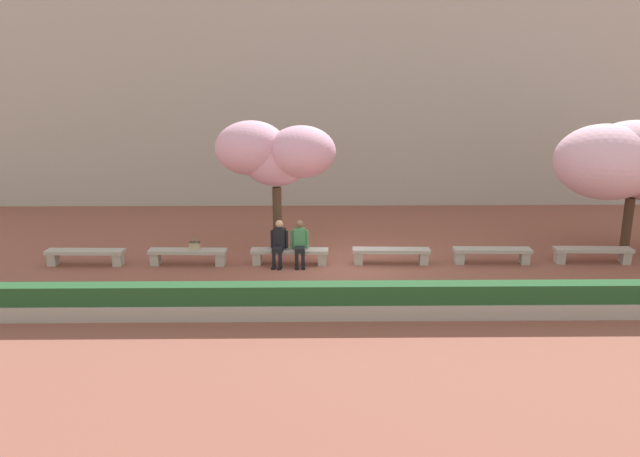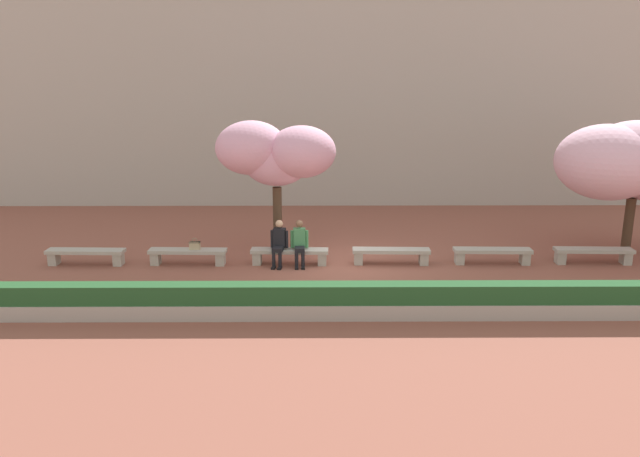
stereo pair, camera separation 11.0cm
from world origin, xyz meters
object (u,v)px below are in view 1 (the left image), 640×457
object	(u,v)px
cherry_tree_secondary	(634,162)
stone_bench_center	(290,254)
stone_bench_near_east	(391,253)
stone_bench_east_end	(492,253)
stone_bench_far_east	(593,253)
stone_bench_near_west	(188,254)
person_seated_left	(279,241)
person_seated_right	(300,241)
stone_bench_west_end	(85,255)
handbag	(195,245)
cherry_tree_main	(275,153)

from	to	relation	value
cherry_tree_secondary	stone_bench_center	bearing A→B (deg)	-174.05
stone_bench_near_east	stone_bench_east_end	bearing A→B (deg)	0.00
stone_bench_near_east	stone_bench_far_east	xyz separation A→B (m)	(5.78, 0.00, 0.00)
stone_bench_near_west	stone_bench_far_east	distance (m)	11.56
person_seated_left	cherry_tree_secondary	xyz separation A→B (m)	(10.38, 1.10, 2.05)
stone_bench_near_east	person_seated_left	bearing A→B (deg)	-179.05
stone_bench_far_east	cherry_tree_secondary	size ratio (longest dim) A/B	0.47
person_seated_right	stone_bench_west_end	bearing A→B (deg)	179.49
stone_bench_near_west	person_seated_left	distance (m)	2.62
stone_bench_near_west	handbag	bearing A→B (deg)	-0.86
stone_bench_near_east	cherry_tree_main	xyz separation A→B (m)	(-3.33, 1.28, 2.70)
stone_bench_far_east	person_seated_right	xyz separation A→B (m)	(-8.38, -0.05, 0.38)
stone_bench_far_east	stone_bench_center	bearing A→B (deg)	180.00
stone_bench_center	stone_bench_far_east	bearing A→B (deg)	0.00
stone_bench_west_end	stone_bench_east_end	distance (m)	11.56
stone_bench_far_east	person_seated_left	xyz separation A→B (m)	(-8.96, -0.05, 0.38)
handbag	cherry_tree_main	size ratio (longest dim) A/B	0.09
stone_bench_near_west	person_seated_right	size ratio (longest dim) A/B	1.71
cherry_tree_main	cherry_tree_secondary	world-z (taller)	cherry_tree_secondary
person_seated_right	cherry_tree_secondary	bearing A→B (deg)	6.43
person_seated_right	handbag	xyz separation A→B (m)	(-2.96, 0.05, -0.12)
person_seated_left	person_seated_right	world-z (taller)	same
stone_bench_near_west	person_seated_right	distance (m)	3.20
stone_bench_east_end	cherry_tree_secondary	size ratio (longest dim) A/B	0.47
stone_bench_center	handbag	xyz separation A→B (m)	(-2.68, -0.00, 0.27)
stone_bench_near_west	stone_bench_center	bearing A→B (deg)	0.00
person_seated_left	stone_bench_near_west	bearing A→B (deg)	178.84
stone_bench_far_east	cherry_tree_secondary	world-z (taller)	cherry_tree_secondary
cherry_tree_main	stone_bench_near_east	bearing A→B (deg)	-20.98
stone_bench_east_end	person_seated_right	xyz separation A→B (m)	(-5.49, -0.05, 0.38)
stone_bench_west_end	person_seated_right	world-z (taller)	person_seated_right
stone_bench_center	stone_bench_near_east	world-z (taller)	same
stone_bench_center	stone_bench_near_west	bearing A→B (deg)	180.00
stone_bench_center	person_seated_left	bearing A→B (deg)	-169.86
handbag	cherry_tree_secondary	distance (m)	12.99
person_seated_left	stone_bench_center	bearing A→B (deg)	10.14
stone_bench_near_east	person_seated_left	size ratio (longest dim) A/B	1.71
stone_bench_center	person_seated_left	size ratio (longest dim) A/B	1.71
stone_bench_west_end	person_seated_left	size ratio (longest dim) A/B	1.71
person_seated_right	cherry_tree_secondary	world-z (taller)	cherry_tree_secondary
stone_bench_far_east	handbag	distance (m)	11.35
stone_bench_east_end	cherry_tree_secondary	distance (m)	5.06
person_seated_left	cherry_tree_secondary	bearing A→B (deg)	6.07
cherry_tree_main	stone_bench_far_east	bearing A→B (deg)	-7.98
stone_bench_east_end	cherry_tree_main	bearing A→B (deg)	168.40
person_seated_left	cherry_tree_main	xyz separation A→B (m)	(-0.14, 1.33, 2.31)
stone_bench_near_east	person_seated_right	xyz separation A→B (m)	(-2.60, -0.05, 0.38)
stone_bench_east_end	handbag	bearing A→B (deg)	-179.98
stone_bench_near_east	person_seated_left	xyz separation A→B (m)	(-3.18, -0.05, 0.38)
stone_bench_west_end	cherry_tree_main	bearing A→B (deg)	13.43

